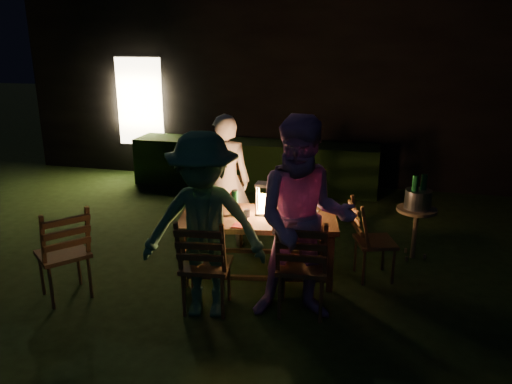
% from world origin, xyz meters
% --- Properties ---
extents(garden_envelope, '(40.00, 40.00, 3.20)m').
position_xyz_m(garden_envelope, '(-0.01, 6.15, 1.58)').
color(garden_envelope, black).
rests_on(garden_envelope, ground).
extents(dining_table, '(1.77, 1.10, 0.69)m').
position_xyz_m(dining_table, '(0.37, 0.50, 0.62)').
color(dining_table, '#4B3019').
rests_on(dining_table, ground).
extents(chair_near_left, '(0.50, 0.53, 1.00)m').
position_xyz_m(chair_near_left, '(0.06, -0.34, 0.30)').
color(chair_near_left, '#4B3019').
rests_on(chair_near_left, ground).
extents(chair_near_right, '(0.50, 0.53, 1.03)m').
position_xyz_m(chair_near_right, '(0.95, -0.17, 0.31)').
color(chair_near_right, '#4B3019').
rests_on(chair_near_right, ground).
extents(chair_far_left, '(0.59, 0.61, 1.07)m').
position_xyz_m(chair_far_left, '(-0.22, 1.18, 0.32)').
color(chair_far_left, '#4B3019').
rests_on(chair_far_left, ground).
extents(chair_far_right, '(0.51, 0.54, 0.99)m').
position_xyz_m(chair_far_right, '(0.77, 1.36, 0.30)').
color(chair_far_right, '#4B3019').
rests_on(chair_far_right, ground).
extents(chair_end, '(0.55, 0.53, 0.92)m').
position_xyz_m(chair_end, '(1.58, 0.72, 0.28)').
color(chair_end, '#4B3019').
rests_on(chair_end, ground).
extents(chair_spare, '(0.66, 0.66, 1.02)m').
position_xyz_m(chair_spare, '(-1.38, -0.45, 0.31)').
color(chair_spare, '#4B3019').
rests_on(chair_spare, ground).
extents(person_house_side, '(0.66, 0.50, 1.65)m').
position_xyz_m(person_house_side, '(-0.23, 1.23, 0.83)').
color(person_house_side, white).
rests_on(person_house_side, ground).
extents(person_opp_right, '(1.03, 0.87, 1.89)m').
position_xyz_m(person_opp_right, '(0.96, -0.22, 0.95)').
color(person_opp_right, '#D894D3').
rests_on(person_opp_right, ground).
extents(person_opp_left, '(1.22, 0.84, 1.74)m').
position_xyz_m(person_opp_left, '(0.07, -0.39, 0.87)').
color(person_opp_left, '#39734F').
rests_on(person_opp_left, ground).
extents(lantern, '(0.16, 0.16, 0.35)m').
position_xyz_m(lantern, '(0.41, 0.56, 0.84)').
color(lantern, white).
rests_on(lantern, dining_table).
extents(plate_far_left, '(0.25, 0.25, 0.01)m').
position_xyz_m(plate_far_left, '(-0.22, 0.62, 0.69)').
color(plate_far_left, white).
rests_on(plate_far_left, dining_table).
extents(plate_near_left, '(0.25, 0.25, 0.01)m').
position_xyz_m(plate_near_left, '(-0.14, 0.19, 0.69)').
color(plate_near_left, white).
rests_on(plate_near_left, dining_table).
extents(plate_far_right, '(0.25, 0.25, 0.01)m').
position_xyz_m(plate_far_right, '(0.77, 0.80, 0.69)').
color(plate_far_right, white).
rests_on(plate_far_right, dining_table).
extents(plate_near_right, '(0.25, 0.25, 0.01)m').
position_xyz_m(plate_near_right, '(0.85, 0.37, 0.69)').
color(plate_near_right, white).
rests_on(plate_near_right, dining_table).
extents(wineglass_a, '(0.06, 0.06, 0.18)m').
position_xyz_m(wineglass_a, '(0.02, 0.72, 0.77)').
color(wineglass_a, '#59070F').
rests_on(wineglass_a, dining_table).
extents(wineglass_b, '(0.06, 0.06, 0.18)m').
position_xyz_m(wineglass_b, '(-0.32, 0.25, 0.77)').
color(wineglass_b, '#59070F').
rests_on(wineglass_b, dining_table).
extents(wineglass_c, '(0.06, 0.06, 0.18)m').
position_xyz_m(wineglass_c, '(0.71, 0.28, 0.77)').
color(wineglass_c, '#59070F').
rests_on(wineglass_c, dining_table).
extents(wineglass_d, '(0.06, 0.06, 0.18)m').
position_xyz_m(wineglass_d, '(0.94, 0.79, 0.77)').
color(wineglass_d, '#59070F').
rests_on(wineglass_d, dining_table).
extents(wineglass_e, '(0.06, 0.06, 0.18)m').
position_xyz_m(wineglass_e, '(0.32, 0.19, 0.77)').
color(wineglass_e, silver).
rests_on(wineglass_e, dining_table).
extents(bottle_table, '(0.07, 0.07, 0.28)m').
position_xyz_m(bottle_table, '(0.12, 0.46, 0.83)').
color(bottle_table, '#0F471E').
rests_on(bottle_table, dining_table).
extents(napkin_left, '(0.18, 0.14, 0.01)m').
position_xyz_m(napkin_left, '(0.28, 0.16, 0.69)').
color(napkin_left, red).
rests_on(napkin_left, dining_table).
extents(napkin_right, '(0.18, 0.14, 0.01)m').
position_xyz_m(napkin_right, '(0.96, 0.31, 0.69)').
color(napkin_right, red).
rests_on(napkin_right, dining_table).
extents(phone, '(0.14, 0.07, 0.01)m').
position_xyz_m(phone, '(-0.19, 0.10, 0.69)').
color(phone, black).
rests_on(phone, dining_table).
extents(side_table, '(0.46, 0.46, 0.62)m').
position_xyz_m(side_table, '(2.04, 1.37, 0.54)').
color(side_table, brown).
rests_on(side_table, ground).
extents(ice_bucket, '(0.30, 0.30, 0.22)m').
position_xyz_m(ice_bucket, '(2.04, 1.37, 0.73)').
color(ice_bucket, '#A5A8AD').
rests_on(ice_bucket, side_table).
extents(bottle_bucket_a, '(0.07, 0.07, 0.32)m').
position_xyz_m(bottle_bucket_a, '(1.99, 1.33, 0.78)').
color(bottle_bucket_a, '#0F471E').
rests_on(bottle_bucket_a, side_table).
extents(bottle_bucket_b, '(0.07, 0.07, 0.32)m').
position_xyz_m(bottle_bucket_b, '(2.09, 1.41, 0.78)').
color(bottle_bucket_b, '#0F471E').
rests_on(bottle_bucket_b, side_table).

